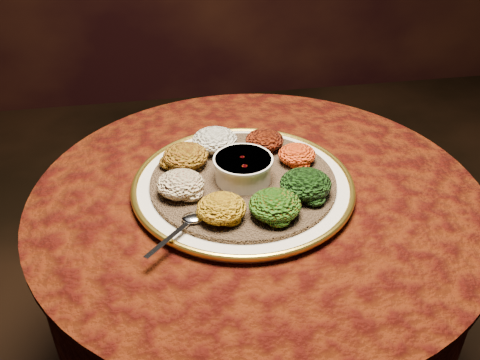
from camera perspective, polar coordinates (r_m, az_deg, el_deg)
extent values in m
cylinder|color=black|center=(1.40, 1.59, -14.53)|extent=(0.12, 0.12, 0.68)
cylinder|color=black|center=(1.15, 1.88, -2.72)|extent=(0.80, 0.80, 0.04)
cylinder|color=#3A1104|center=(1.24, 1.75, -8.04)|extent=(0.93, 0.93, 0.34)
cylinder|color=#3A1104|center=(1.13, 1.90, -1.64)|extent=(0.96, 0.96, 0.01)
cylinder|color=silver|center=(1.13, 0.33, -0.70)|extent=(0.47, 0.47, 0.02)
torus|color=gold|center=(1.13, 0.33, -0.41)|extent=(0.47, 0.47, 0.01)
cylinder|color=brown|center=(1.12, 0.33, -0.12)|extent=(0.42, 0.42, 0.01)
cylinder|color=white|center=(1.11, 0.33, 1.19)|extent=(0.12, 0.12, 0.05)
cylinder|color=white|center=(1.09, 0.34, 2.19)|extent=(0.12, 0.12, 0.01)
cylinder|color=#651805|center=(1.10, 0.34, 1.86)|extent=(0.10, 0.10, 0.01)
ellipsoid|color=silver|center=(1.01, -4.93, -4.02)|extent=(0.05, 0.03, 0.01)
cube|color=silver|center=(0.97, -7.51, -6.17)|extent=(0.10, 0.10, 0.00)
ellipsoid|color=silver|center=(1.21, -2.70, 4.27)|extent=(0.10, 0.10, 0.05)
ellipsoid|color=black|center=(1.22, 2.64, 4.27)|extent=(0.09, 0.08, 0.04)
ellipsoid|color=#C77710|center=(1.17, 6.09, 2.73)|extent=(0.08, 0.08, 0.04)
ellipsoid|color=black|center=(1.07, 7.01, -0.42)|extent=(0.10, 0.10, 0.05)
ellipsoid|color=#962E09|center=(1.01, 3.74, -2.69)|extent=(0.10, 0.10, 0.05)
ellipsoid|color=#B58210|center=(1.00, -1.98, -3.02)|extent=(0.09, 0.09, 0.05)
ellipsoid|color=maroon|center=(1.07, -6.36, -0.43)|extent=(0.10, 0.09, 0.05)
ellipsoid|color=#8A6010|center=(1.16, -5.83, 2.56)|extent=(0.10, 0.09, 0.05)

